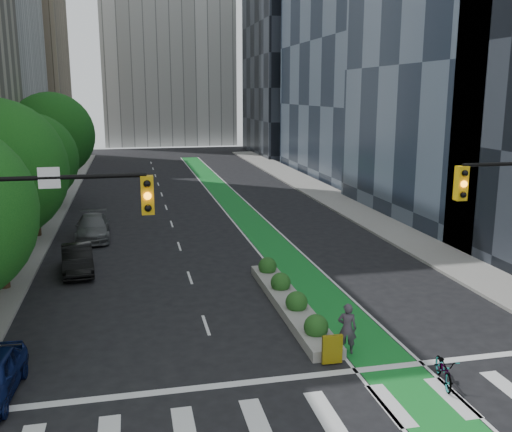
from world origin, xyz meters
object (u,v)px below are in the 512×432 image
bicycle (444,369)px  parked_car_left_far (93,227)px  parked_car_left_mid (77,259)px  cyclist (347,328)px  median_planter (289,300)px

bicycle → parked_car_left_far: 24.21m
bicycle → parked_car_left_mid: parked_car_left_mid is taller
bicycle → parked_car_left_mid: 18.71m
bicycle → cyclist: bearing=145.8°
cyclist → parked_car_left_far: 20.82m
median_planter → parked_car_left_far: bearing=122.2°
parked_car_left_mid → parked_car_left_far: size_ratio=0.84×
median_planter → bicycle: bearing=-67.3°
median_planter → bicycle: median_planter is taller
bicycle → parked_car_left_far: bearing=135.4°
median_planter → cyclist: size_ratio=5.59×
cyclist → parked_car_left_far: size_ratio=0.37×
parked_car_left_mid → parked_car_left_far: parked_car_left_far is taller
cyclist → parked_car_left_mid: size_ratio=0.44×
bicycle → median_planter: bearing=128.9°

